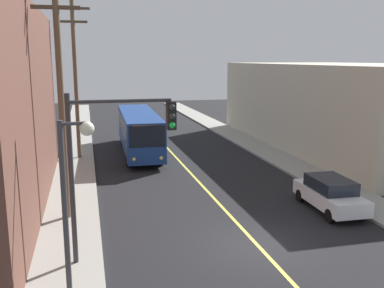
{
  "coord_description": "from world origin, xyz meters",
  "views": [
    {
      "loc": [
        -6.33,
        -14.86,
        7.26
      ],
      "look_at": [
        0.0,
        10.97,
        2.0
      ],
      "focal_mm": 40.37,
      "sensor_mm": 36.0,
      "label": 1
    }
  ],
  "objects_px": {
    "parked_car_white": "(330,194)",
    "utility_pole_near": "(60,88)",
    "city_bus": "(139,130)",
    "street_lamp_left": "(72,188)",
    "fire_hydrant": "(334,181)",
    "traffic_signal_left_corner": "(116,146)",
    "utility_pole_mid": "(75,73)"
  },
  "relations": [
    {
      "from": "parked_car_white",
      "to": "utility_pole_near",
      "type": "distance_m",
      "value": 13.49
    },
    {
      "from": "city_bus",
      "to": "street_lamp_left",
      "type": "distance_m",
      "value": 21.75
    },
    {
      "from": "utility_pole_near",
      "to": "fire_hydrant",
      "type": "height_order",
      "value": "utility_pole_near"
    },
    {
      "from": "street_lamp_left",
      "to": "fire_hydrant",
      "type": "height_order",
      "value": "street_lamp_left"
    },
    {
      "from": "city_bus",
      "to": "utility_pole_near",
      "type": "height_order",
      "value": "utility_pole_near"
    },
    {
      "from": "utility_pole_near",
      "to": "traffic_signal_left_corner",
      "type": "height_order",
      "value": "utility_pole_near"
    },
    {
      "from": "fire_hydrant",
      "to": "utility_pole_mid",
      "type": "bearing_deg",
      "value": 140.22
    },
    {
      "from": "parked_car_white",
      "to": "utility_pole_mid",
      "type": "distance_m",
      "value": 19.33
    },
    {
      "from": "street_lamp_left",
      "to": "utility_pole_near",
      "type": "bearing_deg",
      "value": 94.24
    },
    {
      "from": "utility_pole_mid",
      "to": "street_lamp_left",
      "type": "relative_size",
      "value": 2.03
    },
    {
      "from": "parked_car_white",
      "to": "street_lamp_left",
      "type": "relative_size",
      "value": 0.81
    },
    {
      "from": "utility_pole_mid",
      "to": "street_lamp_left",
      "type": "xyz_separation_m",
      "value": [
        0.18,
        -20.16,
        -2.5
      ]
    },
    {
      "from": "city_bus",
      "to": "fire_hydrant",
      "type": "height_order",
      "value": "city_bus"
    },
    {
      "from": "parked_car_white",
      "to": "utility_pole_mid",
      "type": "relative_size",
      "value": 0.4
    },
    {
      "from": "city_bus",
      "to": "parked_car_white",
      "type": "height_order",
      "value": "city_bus"
    },
    {
      "from": "traffic_signal_left_corner",
      "to": "street_lamp_left",
      "type": "height_order",
      "value": "traffic_signal_left_corner"
    },
    {
      "from": "fire_hydrant",
      "to": "parked_car_white",
      "type": "bearing_deg",
      "value": -125.56
    },
    {
      "from": "fire_hydrant",
      "to": "street_lamp_left",
      "type": "bearing_deg",
      "value": -147.76
    },
    {
      "from": "parked_car_white",
      "to": "traffic_signal_left_corner",
      "type": "xyz_separation_m",
      "value": [
        -10.36,
        -3.05,
        3.46
      ]
    },
    {
      "from": "street_lamp_left",
      "to": "fire_hydrant",
      "type": "distance_m",
      "value": 16.48
    },
    {
      "from": "utility_pole_mid",
      "to": "traffic_signal_left_corner",
      "type": "height_order",
      "value": "utility_pole_mid"
    },
    {
      "from": "city_bus",
      "to": "traffic_signal_left_corner",
      "type": "relative_size",
      "value": 2.04
    },
    {
      "from": "utility_pole_mid",
      "to": "utility_pole_near",
      "type": "bearing_deg",
      "value": -91.77
    },
    {
      "from": "traffic_signal_left_corner",
      "to": "fire_hydrant",
      "type": "xyz_separation_m",
      "value": [
        12.26,
        5.71,
        -3.72
      ]
    },
    {
      "from": "parked_car_white",
      "to": "street_lamp_left",
      "type": "bearing_deg",
      "value": -153.13
    },
    {
      "from": "utility_pole_near",
      "to": "utility_pole_mid",
      "type": "bearing_deg",
      "value": 88.23
    },
    {
      "from": "city_bus",
      "to": "traffic_signal_left_corner",
      "type": "bearing_deg",
      "value": -99.13
    },
    {
      "from": "traffic_signal_left_corner",
      "to": "parked_car_white",
      "type": "bearing_deg",
      "value": 16.39
    },
    {
      "from": "parked_car_white",
      "to": "traffic_signal_left_corner",
      "type": "distance_m",
      "value": 11.34
    },
    {
      "from": "utility_pole_near",
      "to": "street_lamp_left",
      "type": "xyz_separation_m",
      "value": [
        0.57,
        -7.65,
        -2.28
      ]
    },
    {
      "from": "street_lamp_left",
      "to": "fire_hydrant",
      "type": "bearing_deg",
      "value": 32.24
    },
    {
      "from": "traffic_signal_left_corner",
      "to": "street_lamp_left",
      "type": "relative_size",
      "value": 1.09
    }
  ]
}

